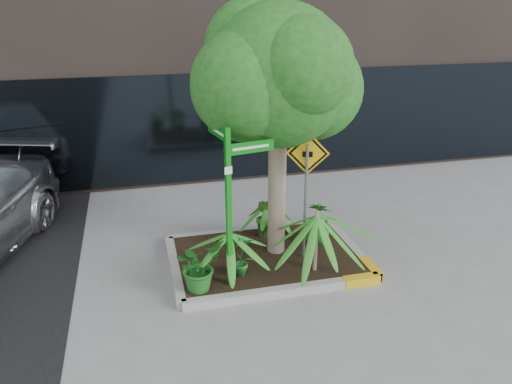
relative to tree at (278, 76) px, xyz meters
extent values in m
plane|color=gray|center=(-0.40, -0.42, -3.20)|extent=(80.00, 80.00, 0.00)
cube|color=#9E9E99|center=(-0.20, 0.98, -3.13)|extent=(3.20, 0.15, 0.15)
cube|color=#9E9E99|center=(-0.20, -1.22, -3.13)|extent=(3.20, 0.15, 0.15)
cube|color=#9E9E99|center=(-1.80, -0.12, -3.13)|extent=(0.15, 2.20, 0.15)
cube|color=#9E9E99|center=(1.40, -0.12, -3.13)|extent=(0.15, 2.20, 0.15)
cube|color=gold|center=(1.10, -1.22, -3.13)|extent=(0.60, 0.17, 0.15)
cube|color=black|center=(-0.20, -0.12, -3.08)|extent=(3.05, 2.05, 0.06)
cylinder|color=tan|center=(0.00, -0.02, -1.79)|extent=(0.30, 0.30, 2.83)
cylinder|color=tan|center=(0.10, -0.02, -0.75)|extent=(0.54, 0.15, 0.92)
sphere|color=#17521A|center=(0.00, -0.02, 0.00)|extent=(2.26, 2.26, 2.26)
sphere|color=#17521A|center=(0.66, 0.27, -0.28)|extent=(1.70, 1.70, 1.70)
sphere|color=#17521A|center=(-0.56, -0.20, -0.09)|extent=(1.70, 1.70, 1.70)
sphere|color=#17521A|center=(0.19, -0.58, 0.19)|extent=(1.51, 1.51, 1.51)
sphere|color=#17521A|center=(-0.28, 0.46, 0.38)|extent=(1.60, 1.60, 1.60)
cylinder|color=tan|center=(0.43, -0.82, -2.53)|extent=(0.07, 0.07, 1.05)
cylinder|color=tan|center=(-0.94, -0.62, -2.66)|extent=(0.07, 0.07, 0.79)
cylinder|color=tan|center=(0.06, 0.65, -2.68)|extent=(0.07, 0.07, 0.74)
imported|color=#1C631E|center=(-1.49, -0.92, -2.66)|extent=(1.00, 1.00, 0.80)
imported|color=#216E22|center=(0.85, 0.10, -2.66)|extent=(0.62, 0.62, 0.79)
imported|color=#24772A|center=(-0.77, -0.69, -2.69)|extent=(0.42, 0.42, 0.74)
imported|color=#2C631C|center=(-0.02, 0.54, -2.66)|extent=(0.59, 0.59, 0.79)
cube|color=#0C8413|center=(-1.00, -0.91, -1.87)|extent=(0.09, 0.09, 2.67)
cube|color=#0C8413|center=(-0.65, -0.84, -0.87)|extent=(0.73, 0.17, 0.17)
cube|color=#0C8413|center=(-1.08, -0.55, -0.68)|extent=(0.17, 0.73, 0.17)
cube|color=white|center=(-0.65, -0.85, -0.87)|extent=(0.56, 0.12, 0.04)
cube|color=white|center=(-1.09, -0.55, -0.68)|extent=(0.12, 0.56, 0.04)
cube|color=white|center=(-1.00, -0.95, -1.15)|extent=(0.11, 0.03, 0.11)
cylinder|color=slate|center=(0.36, -0.44, -2.02)|extent=(0.12, 0.23, 2.07)
cube|color=#E8AF0B|center=(0.36, -0.47, -1.15)|extent=(0.66, 0.25, 0.69)
cube|color=black|center=(0.36, -0.48, -1.15)|extent=(0.58, 0.21, 0.62)
cube|color=#E8AF0B|center=(0.36, -0.48, -1.15)|extent=(0.49, 0.18, 0.52)
cube|color=black|center=(0.35, -0.49, -1.16)|extent=(0.16, 0.06, 0.09)
camera|label=1|loc=(-2.26, -7.56, 1.19)|focal=35.00mm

